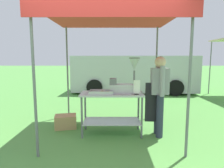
{
  "coord_description": "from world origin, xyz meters",
  "views": [
    {
      "loc": [
        0.18,
        -2.88,
        1.56
      ],
      "look_at": [
        0.18,
        1.2,
        1.03
      ],
      "focal_mm": 30.81,
      "sensor_mm": 36.0,
      "label": 1
    }
  ],
  "objects_px": {
    "donut_fryer": "(126,82)",
    "vendor": "(159,92)",
    "van_silver": "(133,73)",
    "donut_tray": "(101,93)",
    "supply_crate": "(66,122)",
    "stall_canopy": "(112,20)",
    "menu_sign": "(137,88)",
    "donut_cart": "(112,104)"
  },
  "relations": [
    {
      "from": "donut_fryer",
      "to": "vendor",
      "type": "relative_size",
      "value": 0.45
    },
    {
      "from": "vendor",
      "to": "van_silver",
      "type": "xyz_separation_m",
      "value": [
        0.05,
        5.27,
        -0.02
      ]
    },
    {
      "from": "donut_tray",
      "to": "supply_crate",
      "type": "relative_size",
      "value": 0.88
    },
    {
      "from": "stall_canopy",
      "to": "donut_tray",
      "type": "bearing_deg",
      "value": -136.92
    },
    {
      "from": "donut_fryer",
      "to": "menu_sign",
      "type": "xyz_separation_m",
      "value": [
        0.21,
        -0.17,
        -0.11
      ]
    },
    {
      "from": "supply_crate",
      "to": "van_silver",
      "type": "xyz_separation_m",
      "value": [
        2.05,
        4.85,
        0.73
      ]
    },
    {
      "from": "donut_fryer",
      "to": "vendor",
      "type": "xyz_separation_m",
      "value": [
        0.67,
        -0.09,
        -0.2
      ]
    },
    {
      "from": "stall_canopy",
      "to": "donut_tray",
      "type": "relative_size",
      "value": 5.46
    },
    {
      "from": "menu_sign",
      "to": "supply_crate",
      "type": "distance_m",
      "value": 1.83
    },
    {
      "from": "stall_canopy",
      "to": "van_silver",
      "type": "relative_size",
      "value": 0.46
    },
    {
      "from": "stall_canopy",
      "to": "vendor",
      "type": "xyz_separation_m",
      "value": [
        0.95,
        -0.19,
        -1.43
      ]
    },
    {
      "from": "donut_cart",
      "to": "vendor",
      "type": "xyz_separation_m",
      "value": [
        0.95,
        -0.09,
        0.27
      ]
    },
    {
      "from": "stall_canopy",
      "to": "van_silver",
      "type": "height_order",
      "value": "stall_canopy"
    },
    {
      "from": "donut_tray",
      "to": "donut_fryer",
      "type": "relative_size",
      "value": 0.65
    },
    {
      "from": "donut_fryer",
      "to": "menu_sign",
      "type": "bearing_deg",
      "value": -39.22
    },
    {
      "from": "donut_tray",
      "to": "van_silver",
      "type": "distance_m",
      "value": 5.42
    },
    {
      "from": "van_silver",
      "to": "menu_sign",
      "type": "bearing_deg",
      "value": -95.45
    },
    {
      "from": "menu_sign",
      "to": "supply_crate",
      "type": "height_order",
      "value": "menu_sign"
    },
    {
      "from": "donut_tray",
      "to": "van_silver",
      "type": "bearing_deg",
      "value": 77.07
    },
    {
      "from": "donut_cart",
      "to": "menu_sign",
      "type": "distance_m",
      "value": 0.63
    },
    {
      "from": "supply_crate",
      "to": "stall_canopy",
      "type": "bearing_deg",
      "value": -12.51
    },
    {
      "from": "vendor",
      "to": "menu_sign",
      "type": "bearing_deg",
      "value": -169.79
    },
    {
      "from": "menu_sign",
      "to": "stall_canopy",
      "type": "bearing_deg",
      "value": 151.25
    },
    {
      "from": "donut_fryer",
      "to": "vendor",
      "type": "bearing_deg",
      "value": -7.66
    },
    {
      "from": "donut_fryer",
      "to": "van_silver",
      "type": "bearing_deg",
      "value": 82.05
    },
    {
      "from": "menu_sign",
      "to": "supply_crate",
      "type": "bearing_deg",
      "value": 161.98
    },
    {
      "from": "stall_canopy",
      "to": "menu_sign",
      "type": "distance_m",
      "value": 1.46
    },
    {
      "from": "stall_canopy",
      "to": "vendor",
      "type": "bearing_deg",
      "value": -11.04
    },
    {
      "from": "donut_fryer",
      "to": "donut_tray",
      "type": "bearing_deg",
      "value": -167.82
    },
    {
      "from": "donut_tray",
      "to": "stall_canopy",
      "type": "bearing_deg",
      "value": 43.08
    },
    {
      "from": "donut_cart",
      "to": "supply_crate",
      "type": "distance_m",
      "value": 1.21
    },
    {
      "from": "donut_cart",
      "to": "menu_sign",
      "type": "height_order",
      "value": "menu_sign"
    },
    {
      "from": "donut_cart",
      "to": "donut_fryer",
      "type": "relative_size",
      "value": 1.76
    },
    {
      "from": "donut_tray",
      "to": "vendor",
      "type": "bearing_deg",
      "value": 0.75
    },
    {
      "from": "van_silver",
      "to": "donut_fryer",
      "type": "bearing_deg",
      "value": -97.95
    },
    {
      "from": "supply_crate",
      "to": "menu_sign",
      "type": "bearing_deg",
      "value": -18.02
    },
    {
      "from": "donut_cart",
      "to": "menu_sign",
      "type": "relative_size",
      "value": 4.49
    },
    {
      "from": "stall_canopy",
      "to": "donut_fryer",
      "type": "distance_m",
      "value": 1.27
    },
    {
      "from": "menu_sign",
      "to": "vendor",
      "type": "height_order",
      "value": "vendor"
    },
    {
      "from": "supply_crate",
      "to": "van_silver",
      "type": "height_order",
      "value": "van_silver"
    },
    {
      "from": "stall_canopy",
      "to": "donut_fryer",
      "type": "xyz_separation_m",
      "value": [
        0.28,
        -0.09,
        -1.23
      ]
    },
    {
      "from": "donut_cart",
      "to": "van_silver",
      "type": "distance_m",
      "value": 5.28
    }
  ]
}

